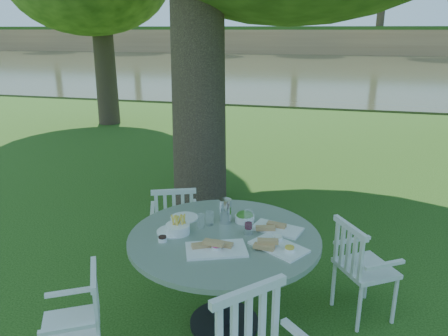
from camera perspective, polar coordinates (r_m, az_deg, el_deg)
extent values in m
plane|color=#163A0C|center=(4.93, -0.58, -10.14)|extent=(140.00, 140.00, 0.00)
cylinder|color=black|center=(3.78, 0.04, -19.52)|extent=(0.56, 0.56, 0.04)
cylinder|color=black|center=(3.56, 0.05, -14.61)|extent=(0.12, 0.12, 0.73)
cylinder|color=slate|center=(3.37, 0.05, -9.10)|extent=(1.46, 1.46, 0.04)
cylinder|color=silver|center=(3.94, 21.38, -15.84)|extent=(0.03, 0.03, 0.42)
cylinder|color=silver|center=(4.18, 18.10, -13.39)|extent=(0.03, 0.03, 0.42)
cylinder|color=silver|center=(3.75, 17.25, -17.15)|extent=(0.03, 0.03, 0.42)
cylinder|color=silver|center=(4.01, 14.11, -14.45)|extent=(0.03, 0.03, 0.42)
cube|color=silver|center=(3.85, 18.02, -12.31)|extent=(0.56, 0.57, 0.04)
cube|color=silver|center=(3.66, 15.92, -10.28)|extent=(0.26, 0.38, 0.43)
cylinder|color=silver|center=(4.75, -4.17, -8.49)|extent=(0.03, 0.03, 0.42)
cylinder|color=silver|center=(4.75, -8.72, -8.68)|extent=(0.03, 0.03, 0.42)
cylinder|color=silver|center=(4.46, -3.89, -10.39)|extent=(0.03, 0.03, 0.42)
cylinder|color=silver|center=(4.45, -8.77, -10.59)|extent=(0.03, 0.03, 0.42)
cube|color=silver|center=(4.50, -6.49, -6.92)|extent=(0.54, 0.52, 0.04)
cube|color=silver|center=(4.25, -6.52, -5.57)|extent=(0.41, 0.19, 0.43)
cylinder|color=silver|center=(3.51, -16.08, -20.02)|extent=(0.03, 0.03, 0.40)
cube|color=silver|center=(3.25, -19.36, -19.04)|extent=(0.53, 0.54, 0.04)
cube|color=silver|center=(3.13, -16.37, -16.10)|extent=(0.23, 0.37, 0.41)
cube|color=silver|center=(2.59, 3.20, -19.99)|extent=(0.37, 0.39, 0.49)
cube|color=white|center=(3.15, -1.03, -10.59)|extent=(0.49, 0.40, 0.02)
cube|color=white|center=(3.21, 7.15, -10.18)|extent=(0.46, 0.41, 0.02)
cube|color=white|center=(3.47, 6.95, -7.88)|extent=(0.42, 0.30, 0.02)
cylinder|color=white|center=(3.43, -6.73, -8.22)|extent=(0.25, 0.25, 0.01)
cylinder|color=white|center=(3.66, -5.20, -6.48)|extent=(0.23, 0.23, 0.01)
cylinder|color=white|center=(3.40, -6.05, -7.91)|extent=(0.19, 0.19, 0.07)
cylinder|color=white|center=(3.58, 2.71, -6.59)|extent=(0.16, 0.16, 0.05)
cylinder|color=silver|center=(3.53, 0.17, -5.64)|extent=(0.10, 0.10, 0.20)
cylinder|color=white|center=(3.35, 3.22, -7.08)|extent=(0.07, 0.07, 0.19)
cylinder|color=white|center=(3.51, -1.90, -6.57)|extent=(0.07, 0.07, 0.11)
cylinder|color=white|center=(3.47, -3.04, -6.91)|extent=(0.06, 0.06, 0.11)
cylinder|color=white|center=(3.15, -0.98, -10.43)|extent=(0.07, 0.07, 0.03)
cylinder|color=white|center=(3.15, 8.55, -10.57)|extent=(0.08, 0.08, 0.03)
cylinder|color=white|center=(3.29, 7.02, -9.24)|extent=(0.08, 0.08, 0.03)
cylinder|color=white|center=(3.30, -8.03, -9.24)|extent=(0.07, 0.07, 0.03)
cube|color=#353922|center=(27.34, 12.08, 12.54)|extent=(100.00, 28.00, 0.12)
cube|color=#A4784C|center=(42.75, 13.17, 15.70)|extent=(100.00, 3.00, 2.20)
cube|color=#163A0C|center=(50.23, 13.53, 17.35)|extent=(100.00, 18.00, 0.30)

